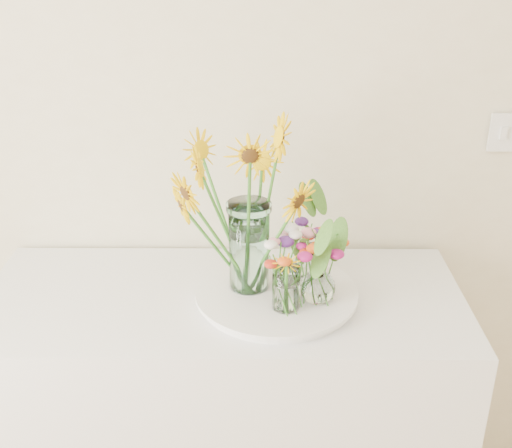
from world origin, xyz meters
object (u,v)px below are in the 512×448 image
(tray, at_px, (276,296))
(mason_jar, at_px, (249,246))
(small_vase_a, at_px, (286,288))
(small_vase_b, at_px, (318,278))
(small_vase_c, at_px, (307,261))
(counter, at_px, (226,416))

(tray, bearing_deg, mason_jar, 161.96)
(tray, height_order, small_vase_a, small_vase_a)
(tray, relative_size, small_vase_a, 3.40)
(small_vase_b, distance_m, small_vase_c, 0.14)
(mason_jar, distance_m, small_vase_b, 0.21)
(counter, relative_size, small_vase_b, 9.64)
(counter, xyz_separation_m, mason_jar, (0.08, 0.01, 0.61))
(mason_jar, distance_m, small_vase_c, 0.20)
(mason_jar, xyz_separation_m, small_vase_b, (0.19, -0.07, -0.06))
(small_vase_a, bearing_deg, mason_jar, 131.54)
(tray, xyz_separation_m, small_vase_c, (0.09, 0.09, 0.06))
(tray, bearing_deg, small_vase_c, 45.30)
(counter, distance_m, small_vase_c, 0.59)
(counter, height_order, small_vase_b, small_vase_b)
(tray, xyz_separation_m, small_vase_b, (0.11, -0.05, 0.09))
(mason_jar, height_order, small_vase_a, mason_jar)
(small_vase_a, bearing_deg, small_vase_b, 25.74)
(mason_jar, bearing_deg, small_vase_a, -48.46)
(tray, height_order, small_vase_c, small_vase_c)
(counter, relative_size, tray, 3.18)
(tray, distance_m, small_vase_b, 0.15)
(counter, bearing_deg, small_vase_a, -30.92)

